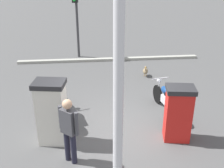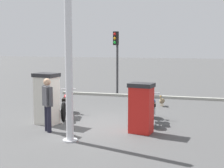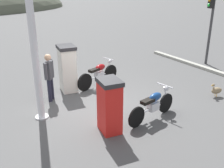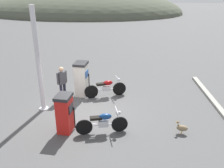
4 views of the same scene
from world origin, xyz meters
TOP-DOWN VIEW (x-y plane):
  - ground_plane at (0.00, 0.00)m, footprint 120.00×120.00m
  - fuel_pump_near at (-0.60, -1.61)m, footprint 0.64×0.76m
  - fuel_pump_far at (-0.60, 1.61)m, footprint 0.69×0.81m
  - motorcycle_near_pump at (0.82, -1.64)m, footprint 1.91×0.66m
  - motorcycle_far_pump at (0.61, 1.52)m, footprint 1.99×0.85m
  - attendant_person at (-1.42, 1.08)m, footprint 0.42×0.51m
  - wandering_duck at (3.76, -1.44)m, footprint 0.51×0.27m
  - canopy_support_pole at (-2.04, 0.03)m, footprint 0.40×0.40m
  - road_edge_kerb at (5.81, 0.00)m, footprint 0.80×8.63m
  - distant_hill_main at (-7.19, 35.83)m, footprint 35.44×21.48m

SIDE VIEW (x-z plane):
  - ground_plane at x=0.00m, z-range 0.00..0.00m
  - distant_hill_main at x=-7.19m, z-range -4.13..4.13m
  - road_edge_kerb at x=5.81m, z-range 0.00..0.12m
  - wandering_duck at x=3.76m, z-range -0.01..0.50m
  - motorcycle_far_pump at x=0.61m, z-range -0.02..0.95m
  - motorcycle_near_pump at x=0.82m, z-range 0.00..0.95m
  - fuel_pump_near at x=-0.60m, z-range 0.01..1.51m
  - fuel_pump_far at x=-0.60m, z-range 0.01..1.72m
  - attendant_person at x=-1.42m, z-range 0.12..1.75m
  - canopy_support_pole at x=-2.04m, z-range -0.08..4.39m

